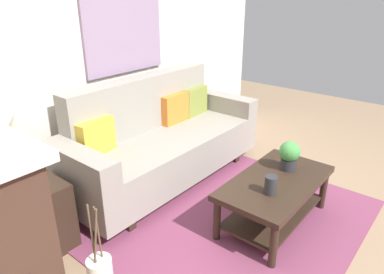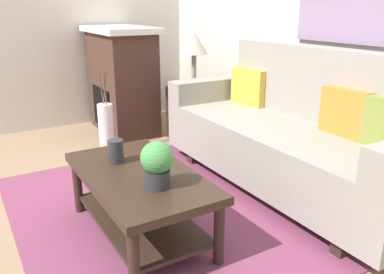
% 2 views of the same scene
% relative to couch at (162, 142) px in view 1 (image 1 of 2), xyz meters
% --- Properties ---
extents(ground_plane, '(8.96, 8.96, 0.00)m').
position_rel_couch_xyz_m(ground_plane, '(-0.16, -1.44, -0.43)').
color(ground_plane, '#9E7F60').
extents(wall_back, '(4.96, 0.10, 2.70)m').
position_rel_couch_xyz_m(wall_back, '(-0.16, 0.54, 0.92)').
color(wall_back, silver).
rests_on(wall_back, ground_plane).
extents(area_rug, '(2.34, 2.10, 0.01)m').
position_rel_couch_xyz_m(area_rug, '(-0.16, -0.94, -0.42)').
color(area_rug, '#843D5B').
rests_on(area_rug, ground_plane).
extents(couch, '(2.24, 0.84, 1.08)m').
position_rel_couch_xyz_m(couch, '(0.00, 0.00, 0.00)').
color(couch, gray).
rests_on(couch, ground_plane).
extents(throw_pillow_mustard, '(0.37, 0.16, 0.32)m').
position_rel_couch_xyz_m(throw_pillow_mustard, '(-0.70, 0.13, 0.25)').
color(throw_pillow_mustard, gold).
rests_on(throw_pillow_mustard, couch).
extents(throw_pillow_orange, '(0.36, 0.12, 0.32)m').
position_rel_couch_xyz_m(throw_pillow_orange, '(0.35, 0.13, 0.25)').
color(throw_pillow_orange, orange).
rests_on(throw_pillow_orange, couch).
extents(throw_pillow_olive, '(0.37, 0.14, 0.32)m').
position_rel_couch_xyz_m(throw_pillow_olive, '(0.70, 0.13, 0.25)').
color(throw_pillow_olive, olive).
rests_on(throw_pillow_olive, couch).
extents(coffee_table, '(1.10, 0.60, 0.43)m').
position_rel_couch_xyz_m(coffee_table, '(0.03, -1.29, -0.12)').
color(coffee_table, '#332319').
rests_on(coffee_table, ground_plane).
extents(tabletop_vase, '(0.10, 0.10, 0.15)m').
position_rel_couch_xyz_m(tabletop_vase, '(-0.19, -1.35, 0.07)').
color(tabletop_vase, '#2D2D33').
rests_on(tabletop_vase, coffee_table).
extents(potted_plant_tabletop, '(0.18, 0.18, 0.26)m').
position_rel_couch_xyz_m(potted_plant_tabletop, '(0.27, -1.28, 0.14)').
color(potted_plant_tabletop, '#2D2D33').
rests_on(potted_plant_tabletop, coffee_table).
extents(side_table, '(0.44, 0.44, 0.56)m').
position_rel_couch_xyz_m(side_table, '(-1.42, -0.03, -0.15)').
color(side_table, '#332319').
rests_on(side_table, ground_plane).
extents(table_lamp, '(0.28, 0.28, 0.57)m').
position_rel_couch_xyz_m(table_lamp, '(-1.42, -0.03, 0.56)').
color(table_lamp, gray).
rests_on(table_lamp, side_table).
extents(floor_vase_branch_a, '(0.04, 0.03, 0.36)m').
position_rel_couch_xyz_m(floor_vase_branch_a, '(-1.50, -0.96, 0.23)').
color(floor_vase_branch_a, brown).
rests_on(floor_vase_branch_a, floor_vase).
extents(floor_vase_branch_b, '(0.03, 0.05, 0.36)m').
position_rel_couch_xyz_m(floor_vase_branch_b, '(-1.53, -0.94, 0.23)').
color(floor_vase_branch_b, brown).
rests_on(floor_vase_branch_b, floor_vase).
extents(floor_vase_branch_c, '(0.04, 0.05, 0.36)m').
position_rel_couch_xyz_m(floor_vase_branch_c, '(-1.53, -0.98, 0.23)').
color(floor_vase_branch_c, brown).
rests_on(floor_vase_branch_c, floor_vase).
extents(framed_painting, '(0.98, 0.03, 0.97)m').
position_rel_couch_xyz_m(framed_painting, '(0.00, 0.47, 1.15)').
color(framed_painting, gray).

